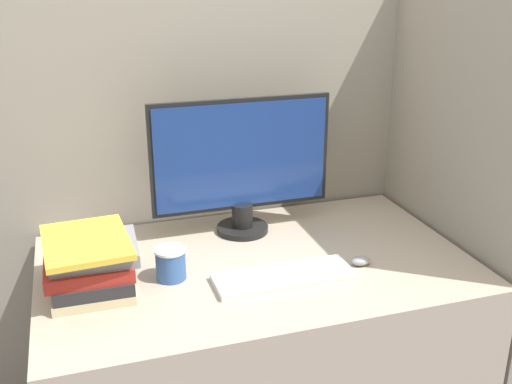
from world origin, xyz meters
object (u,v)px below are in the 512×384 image
(coffee_cup, at_px, (171,264))
(book_stack, at_px, (91,263))
(monitor, at_px, (242,166))
(keyboard, at_px, (284,277))
(mouse, at_px, (361,261))

(coffee_cup, relative_size, book_stack, 0.30)
(coffee_cup, bearing_deg, book_stack, 176.58)
(monitor, height_order, keyboard, monitor)
(mouse, xyz_separation_m, coffee_cup, (-0.58, 0.09, 0.04))
(book_stack, bearing_deg, mouse, -7.58)
(monitor, xyz_separation_m, book_stack, (-0.53, -0.25, -0.16))
(monitor, distance_m, book_stack, 0.60)
(keyboard, relative_size, book_stack, 1.28)
(keyboard, bearing_deg, monitor, 92.65)
(monitor, relative_size, mouse, 9.88)
(monitor, bearing_deg, mouse, -52.04)
(monitor, relative_size, keyboard, 1.49)
(keyboard, bearing_deg, coffee_cup, 160.72)
(coffee_cup, xyz_separation_m, book_stack, (-0.23, 0.01, 0.03))
(monitor, xyz_separation_m, coffee_cup, (-0.30, -0.26, -0.19))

